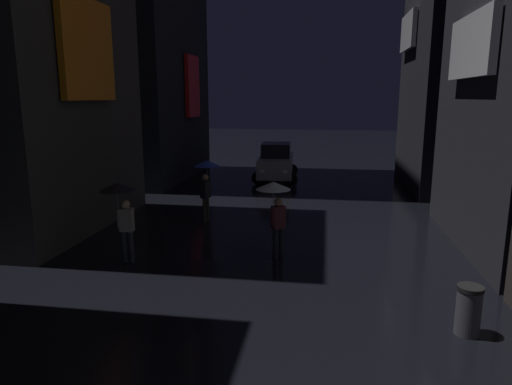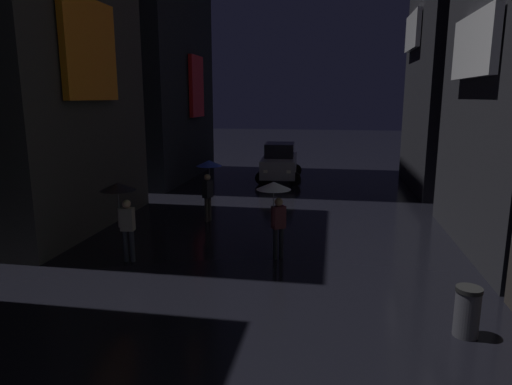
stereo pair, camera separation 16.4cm
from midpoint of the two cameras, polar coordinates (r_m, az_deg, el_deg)
The scene contains 5 objects.
pedestrian_near_crossing_black at distance 12.13m, azimuth -16.98°, elevation -0.94°, with size 0.90×0.90×2.12m.
pedestrian_midstreet_centre_clear at distance 11.80m, azimuth 1.98°, elevation -0.76°, with size 0.90×0.90×2.12m.
pedestrian_foreground_right_blue at distance 15.75m, azimuth -6.50°, elevation 2.36°, with size 0.90×0.90×2.12m.
car_distant at distance 23.69m, azimuth 2.31°, elevation 3.80°, with size 2.41×4.23×1.92m.
trash_bin at distance 9.31m, azimuth 24.55°, elevation -13.23°, with size 0.46×0.46×0.93m.
Camera 1 is at (1.65, -0.99, 4.25)m, focal length 32.00 mm.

